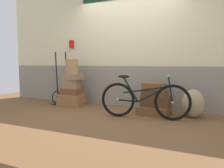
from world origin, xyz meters
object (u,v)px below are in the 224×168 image
object	(u,v)px
suitcase_3	(72,84)
suitcase_8	(154,86)
suitcase_0	(72,103)
suitcase_7	(155,93)
burlap_sack	(193,104)
suitcase_2	(72,91)
bicycle	(144,100)
suitcase_4	(73,77)
suitcase_5	(154,110)
wicker_basket	(72,67)
suitcase_6	(156,101)
suitcase_1	(72,98)
luggage_trolley	(62,93)

from	to	relation	value
suitcase_3	suitcase_8	xyz separation A→B (m)	(2.01, -0.01, 0.04)
suitcase_0	suitcase_7	distance (m)	2.06
suitcase_8	burlap_sack	bearing A→B (deg)	-5.96
suitcase_0	suitcase_3	world-z (taller)	suitcase_3
suitcase_2	suitcase_3	distance (m)	0.18
bicycle	suitcase_4	bearing A→B (deg)	166.10
suitcase_3	suitcase_5	distance (m)	2.08
suitcase_0	suitcase_2	bearing A→B (deg)	113.99
suitcase_5	suitcase_8	size ratio (longest dim) A/B	1.39
suitcase_7	bicycle	bearing A→B (deg)	-96.50
suitcase_7	wicker_basket	bearing A→B (deg)	-175.32
suitcase_6	suitcase_2	bearing A→B (deg)	-178.13
suitcase_7	bicycle	distance (m)	0.49
suitcase_2	wicker_basket	world-z (taller)	wicker_basket
suitcase_1	suitcase_7	size ratio (longest dim) A/B	1.13
suitcase_0	suitcase_3	distance (m)	0.47
suitcase_3	burlap_sack	xyz separation A→B (m)	(2.77, -0.00, -0.26)
suitcase_3	suitcase_1	bearing A→B (deg)	-76.50
suitcase_1	burlap_sack	size ratio (longest dim) A/B	1.01
luggage_trolley	bicycle	world-z (taller)	luggage_trolley
suitcase_0	suitcase_8	size ratio (longest dim) A/B	1.34
suitcase_5	suitcase_0	bearing A→B (deg)	-179.26
suitcase_6	burlap_sack	world-z (taller)	burlap_sack
wicker_basket	suitcase_2	bearing A→B (deg)	145.25
suitcase_4	bicycle	world-z (taller)	bicycle
suitcase_4	luggage_trolley	xyz separation A→B (m)	(-0.39, 0.07, -0.42)
suitcase_6	suitcase_8	distance (m)	0.31
suitcase_6	luggage_trolley	xyz separation A→B (m)	(-2.42, 0.07, 0.03)
suitcase_8	luggage_trolley	xyz separation A→B (m)	(-2.37, 0.09, -0.28)
suitcase_7	burlap_sack	distance (m)	0.76
suitcase_0	suitcase_5	xyz separation A→B (m)	(2.03, -0.03, 0.02)
suitcase_4	wicker_basket	size ratio (longest dim) A/B	1.28
suitcase_2	wicker_basket	xyz separation A→B (m)	(0.03, -0.02, 0.60)
suitcase_0	wicker_basket	xyz separation A→B (m)	(0.02, 0.00, 0.89)
luggage_trolley	bicycle	size ratio (longest dim) A/B	0.78
suitcase_6	bicycle	xyz separation A→B (m)	(-0.12, -0.47, 0.09)
suitcase_0	luggage_trolley	size ratio (longest dim) A/B	0.45
suitcase_4	suitcase_5	size ratio (longest dim) A/B	0.72
suitcase_0	luggage_trolley	world-z (taller)	luggage_trolley
suitcase_1	suitcase_7	distance (m)	2.03
suitcase_0	suitcase_3	xyz separation A→B (m)	(-0.00, 0.01, 0.47)
burlap_sack	bicycle	xyz separation A→B (m)	(-0.83, -0.46, 0.08)
suitcase_1	suitcase_2	xyz separation A→B (m)	(-0.02, 0.03, 0.15)
suitcase_2	suitcase_3	world-z (taller)	suitcase_3
suitcase_3	suitcase_4	world-z (taller)	suitcase_4
suitcase_8	burlap_sack	world-z (taller)	suitcase_8
suitcase_3	suitcase_7	distance (m)	2.03
suitcase_4	burlap_sack	xyz separation A→B (m)	(2.74, -0.02, -0.44)
suitcase_4	bicycle	size ratio (longest dim) A/B	0.27
suitcase_0	suitcase_6	world-z (taller)	suitcase_6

